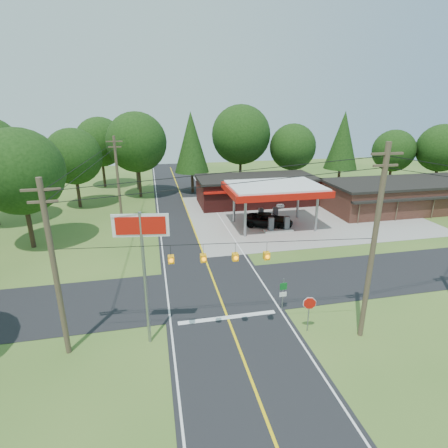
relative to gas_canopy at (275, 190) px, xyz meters
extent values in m
plane|color=#3A5F21|center=(-9.00, -13.00, -4.27)|extent=(120.00, 120.00, 0.00)
cube|color=black|center=(-9.00, -13.00, -4.26)|extent=(8.00, 120.00, 0.02)
cube|color=black|center=(-9.00, -13.00, -4.25)|extent=(70.00, 7.00, 0.02)
cube|color=yellow|center=(-9.00, -13.00, -4.24)|extent=(0.15, 110.00, 0.00)
cylinder|color=gray|center=(-4.00, -2.50, -2.17)|extent=(0.28, 0.28, 4.20)
cylinder|color=gray|center=(-4.00, 2.50, -2.17)|extent=(0.28, 0.28, 4.20)
cylinder|color=gray|center=(4.00, -2.50, -2.17)|extent=(0.28, 0.28, 4.20)
cylinder|color=gray|center=(4.00, 2.50, -2.17)|extent=(0.28, 0.28, 4.20)
cube|color=red|center=(0.00, 0.00, 0.08)|extent=(10.60, 7.40, 0.70)
cube|color=white|center=(0.00, 0.00, 0.48)|extent=(10.00, 7.00, 0.25)
cube|color=#9E9B93|center=(0.00, -1.80, -4.14)|extent=(3.20, 0.90, 0.22)
cube|color=#3F3F44|center=(-0.90, -1.80, -3.32)|extent=(0.55, 0.45, 1.50)
cube|color=#3F3F44|center=(0.90, -1.80, -3.32)|extent=(0.55, 0.45, 1.50)
cube|color=#9E9B93|center=(0.00, 1.80, -4.14)|extent=(3.20, 0.90, 0.22)
cube|color=#3F3F44|center=(-0.90, 1.80, -3.32)|extent=(0.55, 0.45, 1.50)
cube|color=#3F3F44|center=(0.90, 1.80, -3.32)|extent=(0.55, 0.45, 1.50)
cube|color=#4B1815|center=(1.00, 10.00, -2.52)|extent=(16.00, 7.00, 3.50)
cube|color=black|center=(1.00, 10.00, -0.62)|extent=(16.40, 7.40, 0.30)
cube|color=red|center=(1.00, 6.40, -1.57)|extent=(16.00, 0.50, 0.25)
cube|color=#3D1F19|center=(19.00, 3.00, -2.52)|extent=(20.00, 8.00, 3.50)
cube|color=black|center=(19.00, 3.00, -0.62)|extent=(20.40, 8.40, 0.30)
cube|color=black|center=(19.00, -1.20, -1.67)|extent=(20.00, 0.70, 0.25)
cylinder|color=#473828|center=(-1.50, -20.00, 1.48)|extent=(0.30, 0.30, 11.50)
cube|color=#473828|center=(-1.50, -20.00, 6.63)|extent=(1.80, 0.12, 0.12)
cube|color=#473828|center=(-1.50, -20.00, 6.03)|extent=(1.40, 0.12, 0.12)
cylinder|color=#473828|center=(-18.50, -18.00, 0.73)|extent=(0.30, 0.30, 10.00)
cube|color=#473828|center=(-18.50, -18.00, 5.13)|extent=(1.80, 0.12, 0.12)
cube|color=#473828|center=(-18.50, -18.00, 4.53)|extent=(1.40, 0.12, 0.12)
cylinder|color=#473828|center=(-17.00, 5.00, 0.73)|extent=(0.30, 0.30, 10.00)
cube|color=#473828|center=(-17.00, 5.00, 5.13)|extent=(1.80, 0.12, 0.12)
cube|color=#473828|center=(-17.00, 5.00, 4.53)|extent=(1.40, 0.12, 0.12)
cylinder|color=#473828|center=(-15.50, 22.00, 0.48)|extent=(0.30, 0.30, 9.50)
cube|color=#F9A00D|center=(-12.55, -18.70, 1.23)|extent=(0.32, 0.32, 0.42)
cube|color=#F9A00D|center=(-10.85, -18.90, 1.23)|extent=(0.32, 0.32, 0.42)
cube|color=#F9A00D|center=(-9.15, -19.10, 1.23)|extent=(0.32, 0.32, 0.42)
cube|color=#F9A00D|center=(-7.45, -19.30, 1.23)|extent=(0.32, 0.32, 0.42)
cylinder|color=#332316|center=(-23.00, 13.00, -2.29)|extent=(0.44, 0.44, 3.96)
sphere|color=black|center=(-23.00, 13.00, 2.55)|extent=(7.26, 7.26, 7.26)
cylinder|color=#332316|center=(-15.00, 17.00, -1.93)|extent=(0.44, 0.44, 4.68)
sphere|color=black|center=(-15.00, 17.00, 3.79)|extent=(8.58, 8.58, 8.58)
cylinder|color=#332316|center=(-7.00, 18.00, -2.11)|extent=(0.44, 0.44, 4.32)
cone|color=black|center=(-7.00, 18.00, 3.53)|extent=(5.28, 5.28, 9.00)
cylinder|color=#332316|center=(1.00, 19.00, -1.75)|extent=(0.44, 0.44, 5.04)
sphere|color=black|center=(1.00, 19.00, 4.41)|extent=(9.24, 9.24, 9.24)
cylinder|color=#332316|center=(9.00, 17.00, -2.29)|extent=(0.44, 0.44, 3.96)
sphere|color=black|center=(9.00, 17.00, 2.55)|extent=(7.26, 7.26, 7.26)
cylinder|color=#332316|center=(17.00, 16.00, -2.11)|extent=(0.44, 0.44, 4.32)
cone|color=black|center=(17.00, 16.00, 3.53)|extent=(5.28, 5.28, 9.00)
cylinder|color=#332316|center=(25.00, 14.00, -2.47)|extent=(0.44, 0.44, 3.60)
sphere|color=black|center=(25.00, 14.00, 1.93)|extent=(6.60, 6.60, 6.60)
cylinder|color=#332316|center=(31.00, 11.00, -2.29)|extent=(0.44, 0.44, 3.96)
sphere|color=black|center=(31.00, 11.00, 2.55)|extent=(7.26, 7.26, 7.26)
cylinder|color=#332316|center=(-25.00, -1.00, -2.11)|extent=(0.44, 0.44, 4.32)
sphere|color=black|center=(-25.00, -1.00, 3.17)|extent=(7.92, 7.92, 7.92)
cylinder|color=#332316|center=(-21.00, 25.00, -2.11)|extent=(0.44, 0.44, 4.32)
sphere|color=black|center=(-21.00, 25.00, 3.17)|extent=(7.92, 7.92, 7.92)
imported|color=black|center=(-0.50, 0.08, -3.51)|extent=(7.28, 7.28, 1.51)
imported|color=silver|center=(3.00, 8.00, -3.65)|extent=(4.49, 4.49, 1.22)
cylinder|color=gray|center=(-14.00, -18.00, -0.27)|extent=(0.18, 0.18, 8.00)
cube|color=white|center=(-14.00, -18.00, 3.00)|extent=(2.95, 0.50, 1.26)
cube|color=red|center=(-14.00, -18.05, 3.00)|extent=(2.60, 0.43, 0.97)
cylinder|color=gray|center=(-4.50, -19.00, -3.13)|extent=(0.07, 0.07, 2.28)
cylinder|color=gray|center=(-5.20, -16.50, -3.06)|extent=(0.06, 0.06, 2.41)
cube|color=#0C591E|center=(-5.20, -16.54, -2.41)|extent=(0.49, 0.03, 0.49)
cube|color=white|center=(-5.20, -16.54, -3.01)|extent=(0.49, 0.03, 0.33)
camera|label=1|loc=(-13.28, -35.76, 9.01)|focal=28.00mm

